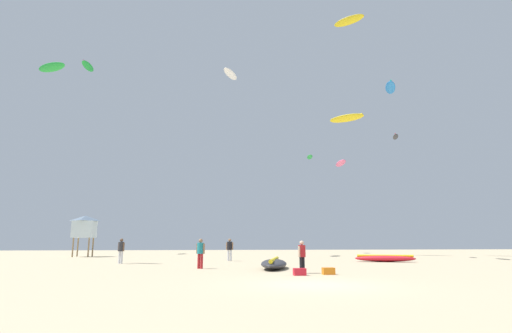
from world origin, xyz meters
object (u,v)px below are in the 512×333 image
(person_left, at_px, (200,251))
(kite_aloft_6, at_px, (349,21))
(kite_aloft_4, at_px, (310,157))
(kite_aloft_8, at_px, (88,66))
(kite_aloft_5, at_px, (347,118))
(kite_aloft_2, at_px, (390,88))
(person_right, at_px, (230,248))
(cooler_box, at_px, (328,271))
(kite_aloft_7, at_px, (396,137))
(kite_grounded_mid, at_px, (274,264))
(person_foreground, at_px, (302,254))
(person_midground, at_px, (121,249))
(gear_bag, at_px, (300,272))
(lifeguard_tower, at_px, (85,226))
(kite_aloft_0, at_px, (52,67))
(kite_aloft_1, at_px, (230,74))
(kite_grounded_near, at_px, (385,258))
(kite_aloft_3, at_px, (341,163))

(person_left, height_order, kite_aloft_6, kite_aloft_6)
(kite_aloft_4, relative_size, kite_aloft_8, 0.82)
(kite_aloft_5, bearing_deg, kite_aloft_2, -84.01)
(kite_aloft_2, bearing_deg, person_right, -172.96)
(cooler_box, height_order, kite_aloft_7, kite_aloft_7)
(person_right, xyz_separation_m, kite_aloft_2, (15.30, 1.89, 14.98))
(kite_grounded_mid, bearing_deg, person_foreground, -76.10)
(kite_aloft_6, bearing_deg, kite_aloft_4, 102.50)
(person_midground, height_order, kite_aloft_6, kite_aloft_6)
(cooler_box, bearing_deg, person_right, 105.93)
(person_foreground, height_order, kite_aloft_5, kite_aloft_5)
(person_left, xyz_separation_m, gear_bag, (4.59, -5.15, -0.82))
(lifeguard_tower, relative_size, kite_aloft_0, 1.51)
(person_midground, xyz_separation_m, kite_grounded_mid, (9.78, -6.33, -0.72))
(kite_aloft_2, relative_size, kite_aloft_8, 0.96)
(person_midground, distance_m, person_right, 8.32)
(person_foreground, bearing_deg, kite_grounded_mid, -23.50)
(kite_aloft_4, xyz_separation_m, kite_aloft_8, (-30.79, 0.27, 12.02))
(kite_grounded_mid, bearing_deg, kite_aloft_4, 71.37)
(kite_grounded_mid, xyz_separation_m, gear_bag, (0.41, -4.61, -0.13))
(person_left, xyz_separation_m, kite_aloft_7, (19.31, 14.00, 11.10))
(kite_aloft_0, relative_size, kite_aloft_2, 0.82)
(person_right, xyz_separation_m, kite_aloft_6, (14.61, 9.94, 26.72))
(lifeguard_tower, distance_m, kite_aloft_7, 33.21)
(kite_aloft_1, height_order, kite_aloft_4, kite_aloft_1)
(kite_aloft_2, bearing_deg, kite_aloft_5, 95.99)
(kite_grounded_near, relative_size, kite_aloft_6, 1.31)
(kite_aloft_0, relative_size, kite_aloft_5, 0.69)
(cooler_box, bearing_deg, kite_aloft_3, 69.06)
(kite_aloft_0, distance_m, kite_aloft_8, 25.33)
(person_foreground, relative_size, kite_grounded_mid, 0.30)
(person_foreground, distance_m, kite_aloft_7, 25.49)
(kite_aloft_8, bearing_deg, kite_grounded_mid, -55.86)
(person_foreground, bearing_deg, kite_aloft_8, -4.98)
(person_midground, relative_size, kite_aloft_0, 0.63)
(person_midground, relative_size, cooler_box, 3.10)
(kite_aloft_4, height_order, kite_aloft_8, kite_aloft_8)
(person_foreground, distance_m, kite_grounded_mid, 3.52)
(kite_grounded_near, distance_m, kite_grounded_mid, 11.65)
(cooler_box, distance_m, kite_aloft_0, 26.17)
(gear_bag, distance_m, kite_aloft_0, 25.35)
(kite_aloft_7, bearing_deg, kite_aloft_8, 156.05)
(kite_grounded_near, distance_m, kite_aloft_1, 27.32)
(person_midground, bearing_deg, person_right, -35.33)
(kite_aloft_4, bearing_deg, kite_aloft_5, -77.42)
(person_right, distance_m, kite_grounded_mid, 9.59)
(person_left, relative_size, kite_aloft_8, 0.48)
(kite_grounded_mid, distance_m, kite_aloft_8, 44.38)
(person_midground, bearing_deg, kite_aloft_1, 3.70)
(kite_aloft_0, xyz_separation_m, kite_aloft_2, (29.42, 3.52, 1.14))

